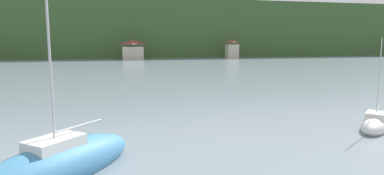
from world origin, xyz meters
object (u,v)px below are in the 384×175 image
(shore_building_central, at_px, (133,50))
(shore_building_eastcentral, at_px, (232,49))
(sailboat_mid_2, at_px, (375,124))
(sailboat_mid_3, at_px, (56,166))

(shore_building_central, distance_m, shore_building_eastcentral, 29.80)
(shore_building_eastcentral, bearing_deg, shore_building_central, 179.09)
(shore_building_central, height_order, sailboat_mid_2, shore_building_central)
(shore_building_central, bearing_deg, sailboat_mid_2, -82.97)
(shore_building_central, xyz_separation_m, sailboat_mid_2, (9.89, -80.24, -2.48))
(shore_building_central, height_order, sailboat_mid_3, sailboat_mid_3)
(shore_building_central, xyz_separation_m, sailboat_mid_3, (-8.07, -83.59, -2.31))
(shore_building_central, distance_m, sailboat_mid_2, 80.88)
(sailboat_mid_2, bearing_deg, sailboat_mid_3, -30.46)
(sailboat_mid_2, bearing_deg, shore_building_eastcentral, -145.03)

